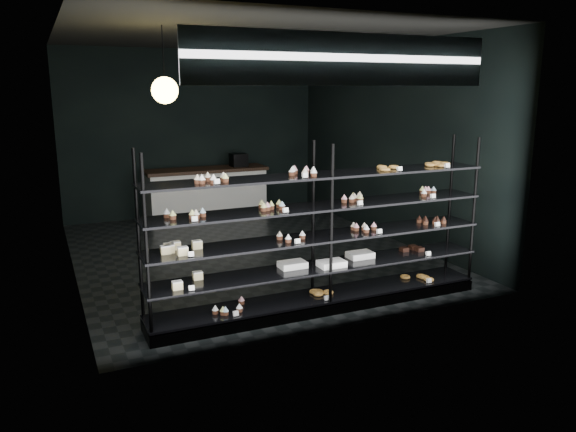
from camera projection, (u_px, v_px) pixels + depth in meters
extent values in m
cube|color=black|center=(247.00, 252.00, 8.64)|extent=(5.00, 6.00, 0.01)
cube|color=black|center=(244.00, 36.00, 7.93)|extent=(5.00, 6.00, 0.01)
cube|color=black|center=(193.00, 134.00, 10.95)|extent=(5.00, 0.01, 3.20)
cube|color=black|center=(348.00, 178.00, 5.62)|extent=(5.00, 0.01, 3.20)
cube|color=black|center=(65.00, 157.00, 7.29)|extent=(0.01, 6.00, 3.20)
cube|color=black|center=(388.00, 142.00, 9.28)|extent=(0.01, 6.00, 3.20)
cube|color=black|center=(321.00, 303.00, 6.45)|extent=(4.00, 0.50, 0.12)
cylinder|color=black|center=(147.00, 251.00, 5.27)|extent=(0.04, 0.04, 1.85)
cylinder|color=black|center=(139.00, 240.00, 5.66)|extent=(0.04, 0.04, 1.85)
cylinder|color=black|center=(331.00, 230.00, 6.05)|extent=(0.04, 0.04, 1.85)
cylinder|color=black|center=(313.00, 221.00, 6.44)|extent=(0.04, 0.04, 1.85)
cylinder|color=black|center=(474.00, 213.00, 6.84)|extent=(0.04, 0.04, 1.85)
cylinder|color=black|center=(450.00, 206.00, 7.23)|extent=(0.04, 0.04, 1.85)
cube|color=black|center=(321.00, 296.00, 6.43)|extent=(4.00, 0.50, 0.03)
cube|color=black|center=(321.00, 267.00, 6.36)|extent=(4.00, 0.50, 0.02)
cube|color=black|center=(322.00, 237.00, 6.28)|extent=(4.00, 0.50, 0.02)
cube|color=black|center=(322.00, 206.00, 6.20)|extent=(4.00, 0.50, 0.02)
cube|color=black|center=(323.00, 175.00, 6.12)|extent=(4.00, 0.50, 0.02)
cube|color=white|center=(217.00, 182.00, 5.45)|extent=(0.06, 0.04, 0.06)
cube|color=white|center=(306.00, 176.00, 5.84)|extent=(0.06, 0.04, 0.06)
cube|color=white|center=(403.00, 169.00, 6.32)|extent=(0.05, 0.04, 0.06)
cube|color=white|center=(449.00, 166.00, 6.58)|extent=(0.06, 0.04, 0.06)
cube|color=white|center=(190.00, 220.00, 5.42)|extent=(0.06, 0.04, 0.06)
cube|color=white|center=(286.00, 210.00, 5.82)|extent=(0.05, 0.04, 0.06)
cube|color=white|center=(363.00, 203.00, 6.19)|extent=(0.06, 0.04, 0.06)
cube|color=white|center=(435.00, 196.00, 6.59)|extent=(0.06, 0.04, 0.06)
cube|color=white|center=(187.00, 255.00, 5.48)|extent=(0.06, 0.04, 0.06)
cube|color=white|center=(294.00, 242.00, 5.94)|extent=(0.06, 0.04, 0.06)
cube|color=white|center=(379.00, 232.00, 6.36)|extent=(0.05, 0.04, 0.06)
cube|color=white|center=(440.00, 224.00, 6.71)|extent=(0.06, 0.04, 0.06)
cube|color=white|center=(188.00, 289.00, 5.56)|extent=(0.06, 0.04, 0.06)
cube|color=white|center=(425.00, 254.00, 6.71)|extent=(0.06, 0.04, 0.06)
cube|color=white|center=(235.00, 314.00, 5.83)|extent=(0.06, 0.04, 0.06)
cube|color=white|center=(329.00, 298.00, 6.27)|extent=(0.05, 0.04, 0.06)
cube|color=white|center=(426.00, 281.00, 6.80)|extent=(0.06, 0.04, 0.06)
cube|color=#0C113C|center=(347.00, 59.00, 5.43)|extent=(3.20, 0.04, 0.45)
cube|color=white|center=(348.00, 59.00, 5.41)|extent=(3.30, 0.02, 0.50)
cylinder|color=black|center=(163.00, 51.00, 6.47)|extent=(0.01, 0.01, 0.57)
sphere|color=#FFD359|center=(165.00, 90.00, 6.57)|extent=(0.31, 0.31, 0.31)
cube|color=silver|center=(207.00, 195.00, 10.80)|extent=(2.23, 0.60, 0.92)
cube|color=black|center=(206.00, 170.00, 10.69)|extent=(2.32, 0.65, 0.06)
cube|color=black|center=(239.00, 160.00, 10.92)|extent=(0.30, 0.30, 0.25)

